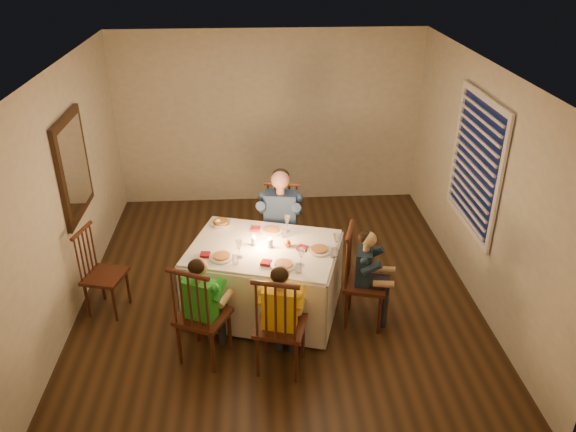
{
  "coord_description": "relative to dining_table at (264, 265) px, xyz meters",
  "views": [
    {
      "loc": [
        -0.23,
        -5.54,
        3.85
      ],
      "look_at": [
        0.13,
        0.15,
        0.89
      ],
      "focal_mm": 35.0,
      "sensor_mm": 36.0,
      "label": 1
    }
  ],
  "objects": [
    {
      "name": "orange_fruit",
      "position": [
        0.25,
        -0.02,
        0.27
      ],
      "size": [
        0.08,
        0.08,
        0.08
      ],
      "primitive_type": "sphere",
      "color": "orange",
      "rests_on": "dining_table"
    },
    {
      "name": "ground",
      "position": [
        0.16,
        0.4,
        -0.58
      ],
      "size": [
        5.0,
        5.0,
        0.0
      ],
      "primitive_type": "plane",
      "color": "black",
      "rests_on": "ground"
    },
    {
      "name": "squash",
      "position": [
        -0.51,
        0.49,
        0.28
      ],
      "size": [
        0.09,
        0.09,
        0.09
      ],
      "primitive_type": "sphere",
      "color": "yellow",
      "rests_on": "dining_table"
    },
    {
      "name": "ceiling",
      "position": [
        0.16,
        0.4,
        2.02
      ],
      "size": [
        5.0,
        5.0,
        0.0
      ],
      "primitive_type": "plane",
      "color": "white",
      "rests_on": "wall_back"
    },
    {
      "name": "child_green",
      "position": [
        -0.61,
        -0.73,
        -0.58
      ],
      "size": [
        0.52,
        0.5,
        1.15
      ],
      "primitive_type": null,
      "rotation": [
        0.0,
        0.0,
        2.7
      ],
      "color": "green",
      "rests_on": "ground"
    },
    {
      "name": "dining_table",
      "position": [
        0.0,
        0.0,
        0.0
      ],
      "size": [
        1.82,
        1.53,
        0.79
      ],
      "rotation": [
        0.0,
        0.0,
        -0.28
      ],
      "color": "white",
      "rests_on": "ground"
    },
    {
      "name": "serving_bowl",
      "position": [
        -0.47,
        0.49,
        0.26
      ],
      "size": [
        0.24,
        0.24,
        0.05
      ],
      "primitive_type": "imported",
      "rotation": [
        0.0,
        0.0,
        -0.11
      ],
      "color": "silver",
      "rests_on": "dining_table"
    },
    {
      "name": "candle_right",
      "position": [
        0.07,
        -0.02,
        0.28
      ],
      "size": [
        0.06,
        0.06,
        0.1
      ],
      "primitive_type": "cylinder",
      "color": "silver",
      "rests_on": "dining_table"
    },
    {
      "name": "chair_extra",
      "position": [
        -1.74,
        0.1,
        -0.58
      ],
      "size": [
        0.49,
        0.51,
        1.02
      ],
      "primitive_type": null,
      "rotation": [
        0.0,
        0.0,
        1.31
      ],
      "color": "#3E1E11",
      "rests_on": "ground"
    },
    {
      "name": "window_blinds",
      "position": [
        2.37,
        0.5,
        0.92
      ],
      "size": [
        0.07,
        1.34,
        1.54
      ],
      "color": "black",
      "rests_on": "wall_right"
    },
    {
      "name": "setting_yellow",
      "position": [
        0.19,
        -0.4,
        0.24
      ],
      "size": [
        0.32,
        0.32,
        0.02
      ],
      "primitive_type": "cylinder",
      "rotation": [
        0.0,
        0.0,
        -0.28
      ],
      "color": "silver",
      "rests_on": "dining_table"
    },
    {
      "name": "wall_back",
      "position": [
        0.16,
        2.9,
        0.72
      ],
      "size": [
        4.5,
        0.02,
        2.6
      ],
      "primitive_type": "cube",
      "color": "beige",
      "rests_on": "ground"
    },
    {
      "name": "wall_right",
      "position": [
        2.41,
        0.4,
        0.72
      ],
      "size": [
        0.02,
        5.0,
        2.6
      ],
      "primitive_type": "cube",
      "color": "beige",
      "rests_on": "ground"
    },
    {
      "name": "child_teal",
      "position": [
        1.07,
        -0.27,
        -0.58
      ],
      "size": [
        0.43,
        0.46,
        1.11
      ],
      "primitive_type": null,
      "rotation": [
        0.0,
        0.0,
        1.3
      ],
      "color": "#172839",
      "rests_on": "ground"
    },
    {
      "name": "wall_mirror",
      "position": [
        -2.05,
        0.7,
        0.92
      ],
      "size": [
        0.06,
        0.95,
        1.15
      ],
      "color": "black",
      "rests_on": "wall_left"
    },
    {
      "name": "chair_adult",
      "position": [
        0.22,
        0.81,
        -0.58
      ],
      "size": [
        0.53,
        0.51,
        1.12
      ],
      "primitive_type": null,
      "rotation": [
        0.0,
        0.0,
        -0.17
      ],
      "color": "#3E1E11",
      "rests_on": "ground"
    },
    {
      "name": "setting_green",
      "position": [
        -0.43,
        -0.2,
        0.24
      ],
      "size": [
        0.32,
        0.32,
        0.02
      ],
      "primitive_type": "cylinder",
      "rotation": [
        0.0,
        0.0,
        -0.28
      ],
      "color": "silver",
      "rests_on": "dining_table"
    },
    {
      "name": "chair_end",
      "position": [
        1.07,
        -0.27,
        -0.58
      ],
      "size": [
        0.54,
        0.56,
        1.12
      ],
      "primitive_type": null,
      "rotation": [
        0.0,
        0.0,
        1.3
      ],
      "color": "#3E1E11",
      "rests_on": "ground"
    },
    {
      "name": "chair_near_right",
      "position": [
        0.13,
        -0.93,
        -0.58
      ],
      "size": [
        0.56,
        0.54,
        1.12
      ],
      "primitive_type": null,
      "rotation": [
        0.0,
        0.0,
        2.87
      ],
      "color": "#3E1E11",
      "rests_on": "ground"
    },
    {
      "name": "setting_adult",
      "position": [
        0.1,
        0.32,
        0.24
      ],
      "size": [
        0.32,
        0.32,
        0.02
      ],
      "primitive_type": "cylinder",
      "rotation": [
        0.0,
        0.0,
        -0.28
      ],
      "color": "silver",
      "rests_on": "dining_table"
    },
    {
      "name": "candle_left",
      "position": [
        -0.1,
        0.03,
        0.28
      ],
      "size": [
        0.06,
        0.06,
        0.1
      ],
      "primitive_type": "cylinder",
      "color": "silver",
      "rests_on": "dining_table"
    },
    {
      "name": "wall_left",
      "position": [
        -2.09,
        0.4,
        0.72
      ],
      "size": [
        0.02,
        5.0,
        2.6
      ],
      "primitive_type": "cube",
      "color": "beige",
      "rests_on": "ground"
    },
    {
      "name": "chair_near_left",
      "position": [
        -0.61,
        -0.73,
        -0.58
      ],
      "size": [
        0.6,
        0.59,
        1.12
      ],
      "primitive_type": null,
      "rotation": [
        0.0,
        0.0,
        2.7
      ],
      "color": "#3E1E11",
      "rests_on": "ground"
    },
    {
      "name": "child_yellow",
      "position": [
        0.13,
        -0.93,
        -0.58
      ],
      "size": [
        0.49,
        0.47,
        1.16
      ],
      "primitive_type": null,
      "rotation": [
        0.0,
        0.0,
        2.87
      ],
      "color": "yellow",
      "rests_on": "ground"
    },
    {
      "name": "setting_teal",
      "position": [
        0.58,
        -0.13,
        0.24
      ],
      "size": [
        0.32,
        0.32,
        0.02
      ],
      "primitive_type": "cylinder",
      "rotation": [
        0.0,
        0.0,
        -0.28
      ],
      "color": "silver",
      "rests_on": "dining_table"
    },
    {
      "name": "adult",
      "position": [
        0.22,
        0.81,
        -0.58
      ],
      "size": [
        0.59,
        0.55,
        1.35
      ],
      "primitive_type": null,
      "rotation": [
        0.0,
        0.0,
        -0.17
      ],
      "color": "navy",
      "rests_on": "ground"
    }
  ]
}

